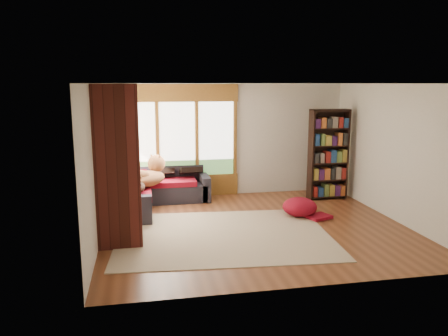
{
  "coord_description": "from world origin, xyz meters",
  "views": [
    {
      "loc": [
        -2.02,
        -7.48,
        2.59
      ],
      "look_at": [
        -0.41,
        0.9,
        0.95
      ],
      "focal_mm": 35.0,
      "sensor_mm": 36.0,
      "label": 1
    }
  ],
  "objects": [
    {
      "name": "sectional_sofa",
      "position": [
        -1.95,
        1.7,
        0.3
      ],
      "size": [
        2.2,
        2.2,
        0.8
      ],
      "rotation": [
        0.0,
        0.0,
        0.07
      ],
      "color": "black",
      "rests_on": "ground"
    },
    {
      "name": "wall_right",
      "position": [
        2.75,
        0.0,
        1.3
      ],
      "size": [
        0.04,
        5.0,
        2.6
      ],
      "primitive_type": "cube",
      "color": "silver",
      "rests_on": "ground"
    },
    {
      "name": "windows_left",
      "position": [
        -2.72,
        1.2,
        1.35
      ],
      "size": [
        0.1,
        2.62,
        1.9
      ],
      "color": "#905F24",
      "rests_on": "wall_left"
    },
    {
      "name": "throw_pillows",
      "position": [
        -1.92,
        1.85,
        0.79
      ],
      "size": [
        1.98,
        1.68,
        0.45
      ],
      "color": "black",
      "rests_on": "sectional_sofa"
    },
    {
      "name": "wall_front",
      "position": [
        0.0,
        -2.5,
        1.3
      ],
      "size": [
        5.5,
        0.04,
        2.6
      ],
      "primitive_type": "cube",
      "color": "silver",
      "rests_on": "ground"
    },
    {
      "name": "bookshelf",
      "position": [
        2.14,
        1.66,
        1.02
      ],
      "size": [
        0.88,
        0.29,
        2.05
      ],
      "color": "black",
      "rests_on": "ground"
    },
    {
      "name": "roller_blind",
      "position": [
        -2.69,
        2.03,
        1.75
      ],
      "size": [
        0.03,
        0.72,
        0.9
      ],
      "primitive_type": "cube",
      "color": "#67855A",
      "rests_on": "wall_left"
    },
    {
      "name": "dog_tan",
      "position": [
        -1.88,
        1.6,
        0.81
      ],
      "size": [
        1.06,
        1.1,
        0.54
      ],
      "rotation": [
        0.0,
        0.0,
        0.88
      ],
      "color": "brown",
      "rests_on": "sectional_sofa"
    },
    {
      "name": "dog_brindle",
      "position": [
        -2.18,
        1.08,
        0.73
      ],
      "size": [
        0.46,
        0.71,
        0.38
      ],
      "rotation": [
        0.0,
        0.0,
        1.62
      ],
      "color": "black",
      "rests_on": "sectional_sofa"
    },
    {
      "name": "wall_left",
      "position": [
        -2.75,
        0.0,
        1.3
      ],
      "size": [
        0.04,
        5.0,
        2.6
      ],
      "primitive_type": "cube",
      "color": "silver",
      "rests_on": "ground"
    },
    {
      "name": "brick_chimney",
      "position": [
        -2.4,
        -0.35,
        1.3
      ],
      "size": [
        0.7,
        0.7,
        2.6
      ],
      "primitive_type": "cube",
      "color": "#471914",
      "rests_on": "ground"
    },
    {
      "name": "wall_back",
      "position": [
        0.0,
        2.5,
        1.3
      ],
      "size": [
        5.5,
        0.04,
        2.6
      ],
      "primitive_type": "cube",
      "color": "silver",
      "rests_on": "ground"
    },
    {
      "name": "windows_back",
      "position": [
        -1.2,
        2.47,
        1.35
      ],
      "size": [
        2.82,
        0.1,
        1.9
      ],
      "color": "#905F24",
      "rests_on": "wall_back"
    },
    {
      "name": "ceiling",
      "position": [
        0.0,
        0.0,
        2.6
      ],
      "size": [
        5.5,
        5.5,
        0.0
      ],
      "primitive_type": "plane",
      "color": "white"
    },
    {
      "name": "pouf",
      "position": [
        1.05,
        0.49,
        0.2
      ],
      "size": [
        0.9,
        0.9,
        0.37
      ],
      "primitive_type": "ellipsoid",
      "rotation": [
        0.0,
        0.0,
        0.42
      ],
      "color": "maroon",
      "rests_on": "area_rug"
    },
    {
      "name": "area_rug",
      "position": [
        -0.66,
        -0.36,
        0.01
      ],
      "size": [
        3.86,
        3.07,
        0.01
      ],
      "primitive_type": "cube",
      "rotation": [
        0.0,
        0.0,
        -0.08
      ],
      "color": "beige",
      "rests_on": "ground"
    },
    {
      "name": "floor",
      "position": [
        0.0,
        0.0,
        0.0
      ],
      "size": [
        5.5,
        5.5,
        0.0
      ],
      "primitive_type": "plane",
      "color": "brown",
      "rests_on": "ground"
    }
  ]
}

